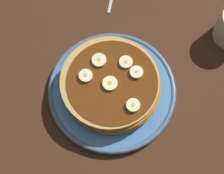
% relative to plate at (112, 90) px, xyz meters
% --- Properties ---
extents(ground_plane, '(1.40, 1.40, 0.03)m').
position_rel_plate_xyz_m(ground_plane, '(0.00, 0.00, -0.03)').
color(ground_plane, '#422616').
extents(plate, '(0.28, 0.28, 0.02)m').
position_rel_plate_xyz_m(plate, '(0.00, 0.00, 0.00)').
color(plate, '#3F72B2').
rests_on(plate, ground_plane).
extents(pancake_stack, '(0.21, 0.21, 0.05)m').
position_rel_plate_xyz_m(pancake_stack, '(-0.00, 0.00, 0.03)').
color(pancake_stack, gold).
rests_on(pancake_stack, plate).
extents(banana_slice_0, '(0.03, 0.03, 0.01)m').
position_rel_plate_xyz_m(banana_slice_0, '(-0.01, 0.00, 0.06)').
color(banana_slice_0, '#F3F3B7').
rests_on(banana_slice_0, pancake_stack).
extents(banana_slice_1, '(0.03, 0.03, 0.01)m').
position_rel_plate_xyz_m(banana_slice_1, '(0.05, 0.00, 0.05)').
color(banana_slice_1, '#F6E2BB').
rests_on(banana_slice_1, pancake_stack).
extents(banana_slice_2, '(0.03, 0.03, 0.01)m').
position_rel_plate_xyz_m(banana_slice_2, '(0.02, 0.05, 0.06)').
color(banana_slice_2, '#F1E5BA').
rests_on(banana_slice_2, pancake_stack).
extents(banana_slice_3, '(0.03, 0.03, 0.01)m').
position_rel_plate_xyz_m(banana_slice_3, '(-0.02, -0.06, 0.06)').
color(banana_slice_3, '#ECEEB5').
rests_on(banana_slice_3, pancake_stack).
extents(banana_slice_4, '(0.03, 0.03, 0.01)m').
position_rel_plate_xyz_m(banana_slice_4, '(-0.02, 0.05, 0.06)').
color(banana_slice_4, '#F7E8BD').
rests_on(banana_slice_4, pancake_stack).
extents(banana_slice_5, '(0.03, 0.03, 0.01)m').
position_rel_plate_xyz_m(banana_slice_5, '(0.04, -0.03, 0.06)').
color(banana_slice_5, '#FCE9BF').
rests_on(banana_slice_5, pancake_stack).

